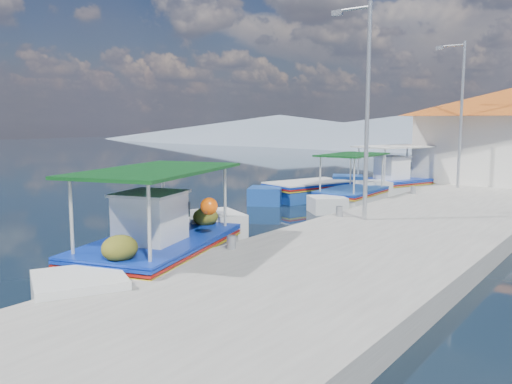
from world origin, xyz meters
The scene contains 9 objects.
ground centered at (0.00, 0.00, 0.00)m, with size 160.00×160.00×0.00m, color black.
quay centered at (5.90, 6.00, 0.25)m, with size 5.00×44.00×0.50m, color #A2A098.
bollards centered at (3.80, 5.25, 0.65)m, with size 0.20×17.20×0.30m.
main_caique centered at (2.50, -3.85, 0.48)m, with size 3.66×7.28×2.51m.
caique_green_canopy centered at (1.71, 7.07, 0.33)m, with size 1.91×5.96×2.23m.
caique_blue_hull centered at (-0.45, 7.34, 0.31)m, with size 3.13×6.10×1.14m.
caique_far centered at (1.83, 11.14, 0.45)m, with size 3.55×6.48×2.42m.
lamp_post_near centered at (4.51, 2.00, 3.85)m, with size 1.21×0.14×6.00m.
lamp_post_far centered at (4.51, 11.00, 3.85)m, with size 1.21×0.14×6.00m.
Camera 1 is at (11.01, -11.77, 3.29)m, focal length 37.25 mm.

